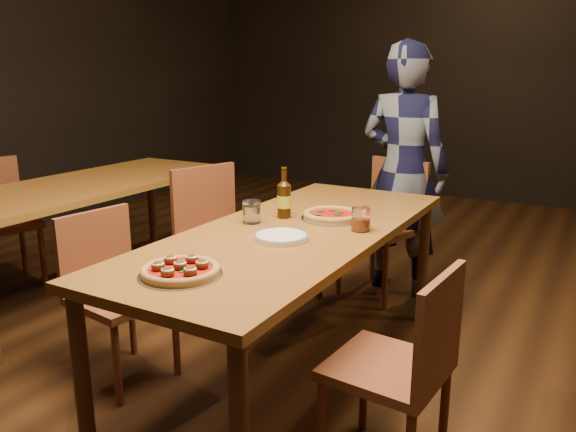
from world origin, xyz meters
The scene contains 15 objects.
ground centered at (0.00, 0.00, 0.00)m, with size 9.00×9.00×0.00m, color black.
table_main centered at (0.00, 0.00, 0.68)m, with size 0.80×2.00×0.75m.
table_left centered at (-1.70, 0.30, 0.68)m, with size 0.80×2.00×0.75m.
chair_main_nw centered at (-0.70, -0.40, 0.42)m, with size 0.39×0.39×0.84m, color brown, non-canonical shape.
chair_main_sw centered at (-0.67, 0.40, 0.47)m, with size 0.44×0.44×0.94m, color brown, non-canonical shape.
chair_main_e centered at (0.60, -0.39, 0.42)m, with size 0.39×0.39×0.84m, color brown, non-canonical shape.
chair_end centered at (-0.03, 1.20, 0.46)m, with size 0.43×0.43×0.93m, color brown, non-canonical shape.
chair_nbr_left centered at (-2.27, 0.06, 0.46)m, with size 0.43×0.43×0.91m, color brown, non-canonical shape.
pizza_meatball centered at (-0.05, -0.72, 0.77)m, with size 0.29×0.29×0.05m.
pizza_margherita centered at (0.08, 0.24, 0.77)m, with size 0.29×0.29×0.04m.
plate_stack centered at (0.04, -0.17, 0.76)m, with size 0.23×0.23×0.02m, color white.
beer_bottle centered at (-0.14, 0.15, 0.84)m, with size 0.07×0.07×0.24m.
water_glass centered at (-0.22, -0.01, 0.80)m, with size 0.08×0.08×0.11m, color white.
amber_glass centered at (0.28, 0.12, 0.80)m, with size 0.08×0.08×0.11m, color #A84112.
diner centered at (0.06, 1.36, 0.82)m, with size 0.60×0.39×1.63m, color black.
Camera 1 is at (1.19, -2.13, 1.44)m, focal length 35.00 mm.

